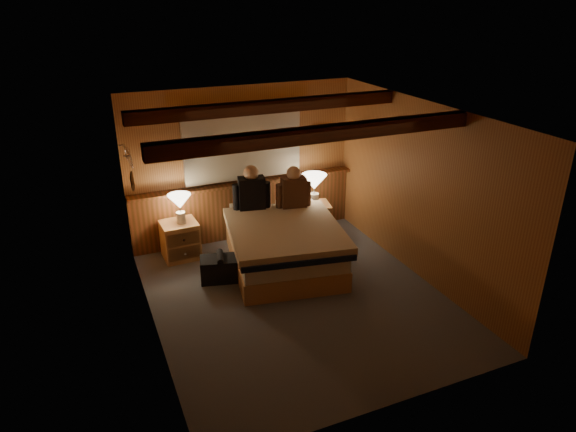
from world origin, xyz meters
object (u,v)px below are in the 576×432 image
nightstand_right (314,219)px  person_right (293,190)px  nightstand_left (180,240)px  lamp_left (180,203)px  lamp_right (314,184)px  bed (283,244)px  duffel_bag (221,268)px  person_left (252,191)px

nightstand_right → person_right: person_right is taller
nightstand_left → lamp_left: bearing=-28.4°
person_right → lamp_right: bearing=35.7°
bed → person_right: size_ratio=3.30×
lamp_right → nightstand_left: bearing=178.0°
nightstand_right → duffel_bag: nightstand_right is taller
person_left → person_right: bearing=-5.9°
nightstand_left → lamp_left: 0.59m
bed → person_right: 0.88m
nightstand_left → person_left: (1.09, -0.12, 0.66)m
bed → person_left: 0.96m
person_right → duffel_bag: 1.63m
nightstand_left → person_left: person_left is taller
person_left → person_right: (0.60, -0.18, -0.02)m
bed → nightstand_left: (-1.30, 0.84, -0.06)m
duffel_bag → person_left: bearing=59.7°
nightstand_left → person_left: size_ratio=0.81×
nightstand_left → lamp_left: lamp_left is taller
lamp_right → person_right: size_ratio=0.78×
lamp_right → duffel_bag: size_ratio=0.84×
nightstand_right → lamp_left: bearing=-168.7°
lamp_left → person_right: 1.68m
person_left → person_right: size_ratio=1.06×
nightstand_left → nightstand_right: bearing=-3.4°
nightstand_left → person_left: bearing=-8.3°
person_left → duffel_bag: 1.30m
bed → nightstand_left: 1.55m
lamp_left → lamp_right: 2.11m
nightstand_left → lamp_right: bearing=-4.2°
nightstand_right → person_right: (-0.49, -0.25, 0.66)m
nightstand_left → lamp_left: size_ratio=1.29×
lamp_left → lamp_right: bearing=-1.5°
nightstand_right → duffel_bag: size_ratio=0.92×
lamp_left → person_left: bearing=-5.3°
lamp_right → lamp_left: bearing=178.5°
lamp_right → duffel_bag: lamp_right is taller
nightstand_right → lamp_right: 0.63m
nightstand_left → lamp_right: (2.15, -0.08, 0.60)m
duffel_bag → person_right: bearing=37.2°
nightstand_right → person_left: bearing=-164.2°
person_left → person_right: person_left is taller
bed → nightstand_right: 1.18m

